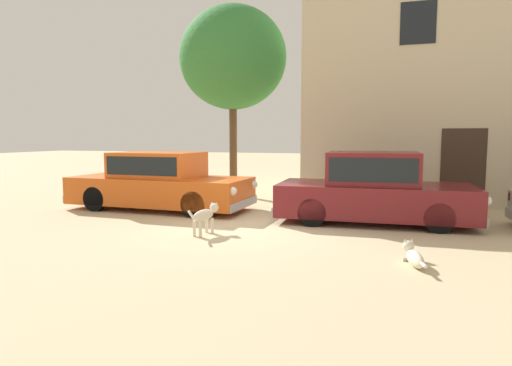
{
  "coord_description": "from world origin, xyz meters",
  "views": [
    {
      "loc": [
        2.97,
        -8.72,
        1.89
      ],
      "look_at": [
        0.13,
        0.2,
        0.9
      ],
      "focal_mm": 30.98,
      "sensor_mm": 36.0,
      "label": 1
    }
  ],
  "objects": [
    {
      "name": "parked_sedan_second",
      "position": [
        2.52,
        1.25,
        0.76
      ],
      "size": [
        4.37,
        2.01,
        1.55
      ],
      "rotation": [
        0.0,
        0.0,
        0.04
      ],
      "color": "maroon",
      "rests_on": "ground_plane"
    },
    {
      "name": "stray_dog_tan",
      "position": [
        3.26,
        -1.96,
        0.13
      ],
      "size": [
        0.34,
        1.0,
        0.33
      ],
      "rotation": [
        0.0,
        0.0,
        1.81
      ],
      "color": "beige",
      "rests_on": "ground_plane"
    },
    {
      "name": "stray_dog_spotted",
      "position": [
        -0.52,
        -0.99,
        0.37
      ],
      "size": [
        0.31,
        0.98,
        0.6
      ],
      "rotation": [
        0.0,
        0.0,
        1.37
      ],
      "color": "beige",
      "rests_on": "ground_plane"
    },
    {
      "name": "parked_sedan_nearest",
      "position": [
        -2.88,
        1.38,
        0.73
      ],
      "size": [
        4.83,
        1.92,
        1.48
      ],
      "rotation": [
        0.0,
        0.0,
        -0.02
      ],
      "color": "#D15619",
      "rests_on": "ground_plane"
    },
    {
      "name": "acacia_tree_left",
      "position": [
        -2.02,
        4.54,
        4.33
      ],
      "size": [
        3.38,
        3.05,
        5.95
      ],
      "color": "brown",
      "rests_on": "ground_plane"
    },
    {
      "name": "ground_plane",
      "position": [
        0.0,
        0.0,
        0.0
      ],
      "size": [
        80.0,
        80.0,
        0.0
      ],
      "primitive_type": "plane",
      "color": "#CCB78E"
    }
  ]
}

